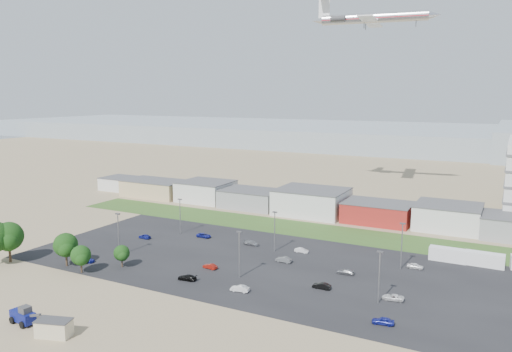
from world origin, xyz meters
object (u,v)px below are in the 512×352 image
Objects in this scene: parked_car_0 at (393,297)px; parked_car_3 at (187,277)px; parked_car_4 at (210,266)px; parked_car_11 at (302,250)px; parked_car_5 at (145,236)px; telehandler at (23,314)px; parked_car_8 at (415,266)px; parked_car_12 at (345,272)px; portable_shed at (54,328)px; box_trailer_a at (448,255)px; airliner at (374,18)px; parked_car_13 at (240,288)px; parked_car_7 at (284,260)px; parked_car_6 at (251,243)px; parked_car_9 at (204,235)px; parked_car_10 at (87,259)px; parked_car_1 at (322,286)px; parked_car_2 at (383,321)px.

parked_car_0 is 41.97m from parked_car_3.
parked_car_3 is 8.17m from parked_car_4.
parked_car_5 is at bearing 98.80° from parked_car_11.
telehandler is 2.31× the size of parked_car_4.
parked_car_8 is 16.83m from parked_car_12.
portable_shed is 1.58× the size of parked_car_8.
parked_car_4 is at bearing -146.66° from box_trailer_a.
box_trailer_a is 2.42× the size of parked_car_11.
parked_car_3 is (-40.84, -9.68, 0.03)m from parked_car_0.
airliner is 120.29m from parked_car_0.
parked_car_13 is (2.93, -105.65, -65.77)m from airliner.
parked_car_12 is (-12.36, 9.25, -0.02)m from parked_car_0.
box_trailer_a is 55.75m from parked_car_4.
telehandler is 2.11× the size of parked_car_12.
parked_car_7 is at bearing 138.96° from parked_car_4.
parked_car_4 is at bearing 64.56° from portable_shed.
parked_car_12 is (28.18, -9.22, -0.07)m from parked_car_6.
parked_car_4 is at bearing 171.15° from parked_car_3.
parked_car_12 is at bearing 133.29° from parked_car_13.
parked_car_3 is 1.20× the size of parked_car_11.
portable_shed is 1.33× the size of parked_car_6.
parked_car_0 is 0.98× the size of parked_car_9.
parked_car_9 is 28.85m from parked_car_11.
parked_car_10 is 1.08× the size of parked_car_12.
parked_car_6 is at bearing 173.92° from parked_car_3.
box_trailer_a is at bearing 161.50° from parked_car_0.
parked_car_13 is at bearing -152.57° from parked_car_6.
airliner is 108.00m from parked_car_7.
portable_shed is at bearing -167.46° from parked_car_9.
airliner is 117.89m from parked_car_4.
box_trailer_a is at bearing -35.69° from parked_car_8.
parked_car_4 is (-46.71, -30.41, -1.00)m from box_trailer_a.
telehandler is 0.96× the size of box_trailer_a.
airliner reaches higher than portable_shed.
parked_car_1 reaches higher than parked_car_11.
parked_car_6 is at bearing -120.58° from parked_car_0.
parked_car_11 is at bearing 89.91° from parked_car_8.
parked_car_1 reaches higher than parked_car_10.
parked_car_11 is at bearing 54.32° from portable_shed.
parked_car_2 is at bearing -140.14° from parked_car_11.
parked_car_6 is 1.13× the size of parked_car_12.
parked_car_4 is (-26.33, -0.58, -0.05)m from parked_car_1.
parked_car_1 reaches higher than parked_car_0.
parked_car_2 is at bearing 80.16° from parked_car_13.
parked_car_1 is 0.88× the size of parked_car_6.
airliner is 102.00m from parked_car_6.
parked_car_0 is (45.45, 40.03, -0.86)m from portable_shed.
parked_car_10 is (-27.99, -29.38, -0.03)m from parked_car_6.
airliner is at bearing 65.97° from portable_shed.
telehandler is at bearing -131.18° from box_trailer_a.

